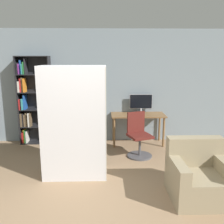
{
  "coord_description": "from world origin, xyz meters",
  "views": [
    {
      "loc": [
        0.25,
        -2.72,
        2.04
      ],
      "look_at": [
        0.38,
        1.81,
        1.05
      ],
      "focal_mm": 40.0,
      "sensor_mm": 36.0,
      "label": 1
    }
  ],
  "objects_px": {
    "office_chair": "(139,139)",
    "armchair": "(199,176)",
    "mattress_near": "(74,125)",
    "mattress_far": "(76,120)",
    "monitor": "(141,102)",
    "bookshelf": "(31,101)"
  },
  "relations": [
    {
      "from": "office_chair",
      "to": "armchair",
      "type": "relative_size",
      "value": 1.09
    },
    {
      "from": "bookshelf",
      "to": "mattress_near",
      "type": "distance_m",
      "value": 2.27
    },
    {
      "from": "bookshelf",
      "to": "armchair",
      "type": "height_order",
      "value": "bookshelf"
    },
    {
      "from": "bookshelf",
      "to": "monitor",
      "type": "bearing_deg",
      "value": 0.08
    },
    {
      "from": "monitor",
      "to": "armchair",
      "type": "xyz_separation_m",
      "value": [
        0.51,
        -2.54,
        -0.66
      ]
    },
    {
      "from": "office_chair",
      "to": "mattress_far",
      "type": "xyz_separation_m",
      "value": [
        -1.22,
        -0.69,
        0.58
      ]
    },
    {
      "from": "office_chair",
      "to": "armchair",
      "type": "distance_m",
      "value": 1.75
    },
    {
      "from": "mattress_far",
      "to": "bookshelf",
      "type": "bearing_deg",
      "value": 127.41
    },
    {
      "from": "office_chair",
      "to": "monitor",
      "type": "bearing_deg",
      "value": 79.83
    },
    {
      "from": "mattress_near",
      "to": "bookshelf",
      "type": "bearing_deg",
      "value": 122.82
    },
    {
      "from": "monitor",
      "to": "office_chair",
      "type": "relative_size",
      "value": 0.59
    },
    {
      "from": "mattress_near",
      "to": "monitor",
      "type": "bearing_deg",
      "value": 54.02
    },
    {
      "from": "monitor",
      "to": "bookshelf",
      "type": "height_order",
      "value": "bookshelf"
    },
    {
      "from": "bookshelf",
      "to": "mattress_near",
      "type": "bearing_deg",
      "value": -57.18
    },
    {
      "from": "bookshelf",
      "to": "office_chair",
      "type": "bearing_deg",
      "value": -20.53
    },
    {
      "from": "monitor",
      "to": "office_chair",
      "type": "height_order",
      "value": "monitor"
    },
    {
      "from": "armchair",
      "to": "mattress_far",
      "type": "bearing_deg",
      "value": 154.05
    },
    {
      "from": "monitor",
      "to": "mattress_far",
      "type": "height_order",
      "value": "mattress_far"
    },
    {
      "from": "bookshelf",
      "to": "mattress_near",
      "type": "height_order",
      "value": "bookshelf"
    },
    {
      "from": "mattress_near",
      "to": "mattress_far",
      "type": "bearing_deg",
      "value": 90.0
    },
    {
      "from": "office_chair",
      "to": "armchair",
      "type": "bearing_deg",
      "value": -67.26
    },
    {
      "from": "mattress_near",
      "to": "mattress_far",
      "type": "relative_size",
      "value": 1.0
    }
  ]
}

